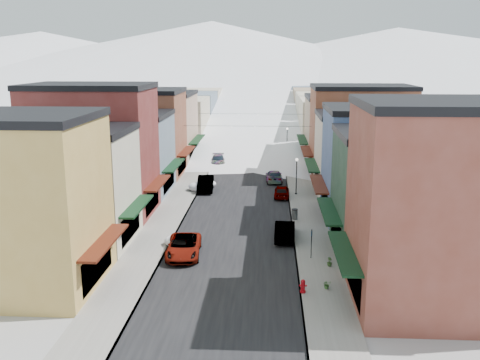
# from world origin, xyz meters

# --- Properties ---
(ground) EXTENTS (600.00, 600.00, 0.00)m
(ground) POSITION_xyz_m (0.00, 0.00, 0.00)
(ground) COLOR gray
(ground) RESTS_ON ground
(road) EXTENTS (10.00, 160.00, 0.01)m
(road) POSITION_xyz_m (0.00, 60.00, 0.01)
(road) COLOR black
(road) RESTS_ON ground
(sidewalk_left) EXTENTS (3.20, 160.00, 0.15)m
(sidewalk_left) POSITION_xyz_m (-6.60, 60.00, 0.07)
(sidewalk_left) COLOR gray
(sidewalk_left) RESTS_ON ground
(sidewalk_right) EXTENTS (3.20, 160.00, 0.15)m
(sidewalk_right) POSITION_xyz_m (6.60, 60.00, 0.07)
(sidewalk_right) COLOR gray
(sidewalk_right) RESTS_ON ground
(curb_left) EXTENTS (0.10, 160.00, 0.15)m
(curb_left) POSITION_xyz_m (-5.05, 60.00, 0.07)
(curb_left) COLOR slate
(curb_left) RESTS_ON ground
(curb_right) EXTENTS (0.10, 160.00, 0.15)m
(curb_right) POSITION_xyz_m (5.05, 60.00, 0.07)
(curb_right) COLOR slate
(curb_right) RESTS_ON ground
(bldg_l_yellow) EXTENTS (11.30, 8.70, 11.50)m
(bldg_l_yellow) POSITION_xyz_m (-13.19, 4.00, 5.76)
(bldg_l_yellow) COLOR gold
(bldg_l_yellow) RESTS_ON ground
(bldg_l_cream) EXTENTS (11.30, 8.20, 9.50)m
(bldg_l_cream) POSITION_xyz_m (-13.19, 12.50, 4.76)
(bldg_l_cream) COLOR beige
(bldg_l_cream) RESTS_ON ground
(bldg_l_brick_near) EXTENTS (12.30, 8.20, 12.50)m
(bldg_l_brick_near) POSITION_xyz_m (-13.69, 20.50, 6.26)
(bldg_l_brick_near) COLOR maroon
(bldg_l_brick_near) RESTS_ON ground
(bldg_l_grayblue) EXTENTS (11.30, 9.20, 9.00)m
(bldg_l_grayblue) POSITION_xyz_m (-13.19, 29.00, 4.51)
(bldg_l_grayblue) COLOR slate
(bldg_l_grayblue) RESTS_ON ground
(bldg_l_brick_far) EXTENTS (13.30, 9.20, 11.00)m
(bldg_l_brick_far) POSITION_xyz_m (-14.19, 38.00, 5.51)
(bldg_l_brick_far) COLOR brown
(bldg_l_brick_far) RESTS_ON ground
(bldg_l_tan) EXTENTS (11.30, 11.20, 10.00)m
(bldg_l_tan) POSITION_xyz_m (-13.19, 48.00, 5.01)
(bldg_l_tan) COLOR tan
(bldg_l_tan) RESTS_ON ground
(bldg_r_brick_near) EXTENTS (12.30, 9.20, 12.50)m
(bldg_r_brick_near) POSITION_xyz_m (13.69, 3.00, 6.26)
(bldg_r_brick_near) COLOR brown
(bldg_r_brick_near) RESTS_ON ground
(bldg_r_green) EXTENTS (11.30, 9.20, 9.50)m
(bldg_r_green) POSITION_xyz_m (13.19, 12.00, 4.76)
(bldg_r_green) COLOR #1A3725
(bldg_r_green) RESTS_ON ground
(bldg_r_blue) EXTENTS (11.30, 9.20, 10.50)m
(bldg_r_blue) POSITION_xyz_m (13.19, 21.00, 5.26)
(bldg_r_blue) COLOR #3D588B
(bldg_r_blue) RESTS_ON ground
(bldg_r_cream) EXTENTS (12.30, 9.20, 9.00)m
(bldg_r_cream) POSITION_xyz_m (13.69, 30.00, 4.51)
(bldg_r_cream) COLOR beige
(bldg_r_cream) RESTS_ON ground
(bldg_r_brick_far) EXTENTS (13.30, 9.20, 11.50)m
(bldg_r_brick_far) POSITION_xyz_m (14.19, 39.00, 5.76)
(bldg_r_brick_far) COLOR brown
(bldg_r_brick_far) RESTS_ON ground
(bldg_r_tan) EXTENTS (11.30, 11.20, 9.50)m
(bldg_r_tan) POSITION_xyz_m (13.19, 49.00, 4.76)
(bldg_r_tan) COLOR #9C8266
(bldg_r_tan) RESTS_ON ground
(distant_blocks) EXTENTS (34.00, 55.00, 8.00)m
(distant_blocks) POSITION_xyz_m (0.00, 83.00, 4.00)
(distant_blocks) COLOR gray
(distant_blocks) RESTS_ON ground
(mountain_ridge) EXTENTS (670.00, 340.00, 34.00)m
(mountain_ridge) POSITION_xyz_m (-19.47, 277.18, 14.36)
(mountain_ridge) COLOR silver
(mountain_ridge) RESTS_ON ground
(overhead_cables) EXTENTS (16.40, 15.04, 0.04)m
(overhead_cables) POSITION_xyz_m (0.00, 47.50, 6.20)
(overhead_cables) COLOR black
(overhead_cables) RESTS_ON ground
(car_white_suv) EXTENTS (2.84, 5.51, 1.49)m
(car_white_suv) POSITION_xyz_m (-3.50, 10.09, 0.74)
(car_white_suv) COLOR silver
(car_white_suv) RESTS_ON ground
(car_silver_sedan) EXTENTS (1.85, 4.25, 1.43)m
(car_silver_sedan) POSITION_xyz_m (-3.86, 10.50, 0.71)
(car_silver_sedan) COLOR gray
(car_silver_sedan) RESTS_ON ground
(car_dark_hatch) EXTENTS (2.07, 5.09, 1.64)m
(car_dark_hatch) POSITION_xyz_m (-4.30, 30.54, 0.82)
(car_dark_hatch) COLOR black
(car_dark_hatch) RESTS_ON ground
(car_silver_wagon) EXTENTS (2.38, 4.96, 1.39)m
(car_silver_wagon) POSITION_xyz_m (-4.30, 45.12, 0.70)
(car_silver_wagon) COLOR #999CA1
(car_silver_wagon) RESTS_ON ground
(car_green_sedan) EXTENTS (1.81, 4.76, 1.55)m
(car_green_sedan) POSITION_xyz_m (4.30, 14.40, 0.77)
(car_green_sedan) COLOR black
(car_green_sedan) RESTS_ON ground
(car_gray_suv) EXTENTS (1.74, 4.02, 1.35)m
(car_gray_suv) POSITION_xyz_m (4.30, 28.01, 0.67)
(car_gray_suv) COLOR #9A9DA2
(car_gray_suv) RESTS_ON ground
(car_black_sedan) EXTENTS (2.12, 4.85, 1.39)m
(car_black_sedan) POSITION_xyz_m (3.50, 35.40, 0.69)
(car_black_sedan) COLOR black
(car_black_sedan) RESTS_ON ground
(car_lane_silver) EXTENTS (2.25, 4.93, 1.64)m
(car_lane_silver) POSITION_xyz_m (-1.81, 53.20, 0.82)
(car_lane_silver) COLOR #ACAFB5
(car_lane_silver) RESTS_ON ground
(car_lane_white) EXTENTS (3.20, 6.28, 1.70)m
(car_lane_white) POSITION_xyz_m (1.18, 70.95, 0.85)
(car_lane_white) COLOR silver
(car_lane_white) RESTS_ON ground
(fire_hydrant) EXTENTS (0.51, 0.38, 0.87)m
(fire_hydrant) POSITION_xyz_m (5.20, 3.73, 0.55)
(fire_hydrant) COLOR #AD0911
(fire_hydrant) RESTS_ON sidewalk_right
(parking_sign) EXTENTS (0.12, 0.30, 2.25)m
(parking_sign) POSITION_xyz_m (6.15, 9.77, 1.46)
(parking_sign) COLOR black
(parking_sign) RESTS_ON sidewalk_right
(trash_can) EXTENTS (0.58, 0.58, 0.98)m
(trash_can) POSITION_xyz_m (5.34, 19.55, 0.65)
(trash_can) COLOR #525557
(trash_can) RESTS_ON sidewalk_right
(streetlamp_near) EXTENTS (0.33, 0.33, 4.01)m
(streetlamp_near) POSITION_xyz_m (5.89, 28.98, 2.68)
(streetlamp_near) COLOR black
(streetlamp_near) RESTS_ON sidewalk_right
(streetlamp_far) EXTENTS (0.33, 0.33, 3.93)m
(streetlamp_far) POSITION_xyz_m (5.61, 55.00, 2.63)
(streetlamp_far) COLOR black
(streetlamp_far) RESTS_ON sidewalk_right
(planter_near) EXTENTS (0.60, 0.55, 0.57)m
(planter_near) POSITION_xyz_m (6.79, 4.38, 0.44)
(planter_near) COLOR #38652D
(planter_near) RESTS_ON sidewalk_right
(planter_far) EXTENTS (0.51, 0.51, 0.65)m
(planter_far) POSITION_xyz_m (7.37, 8.26, 0.47)
(planter_far) COLOR #305125
(planter_far) RESTS_ON sidewalk_right
(snow_pile_near) EXTENTS (2.23, 2.57, 0.95)m
(snow_pile_near) POSITION_xyz_m (-4.28, 12.23, 0.45)
(snow_pile_near) COLOR white
(snow_pile_near) RESTS_ON ground
(snow_pile_mid) EXTENTS (2.62, 2.81, 1.11)m
(snow_pile_mid) POSITION_xyz_m (-4.88, 30.12, 0.53)
(snow_pile_mid) COLOR white
(snow_pile_mid) RESTS_ON ground
(snow_pile_far) EXTENTS (2.11, 2.50, 0.89)m
(snow_pile_far) POSITION_xyz_m (-4.28, 32.07, 0.43)
(snow_pile_far) COLOR white
(snow_pile_far) RESTS_ON ground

